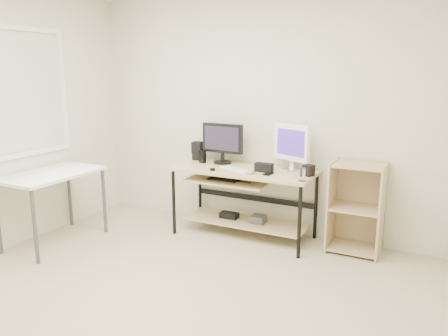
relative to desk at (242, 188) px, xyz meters
name	(u,v)px	position (x,y,z in m)	size (l,w,h in m)	color
room	(135,134)	(-0.11, -1.62, 0.78)	(4.01, 4.01, 2.62)	#B7AC8D
desk	(242,188)	(0.00, 0.00, 0.00)	(1.50, 0.65, 0.75)	tan
side_table	(52,180)	(-1.65, -1.06, 0.13)	(0.60, 1.00, 0.75)	white
shelf_unit	(357,207)	(1.18, 0.16, -0.09)	(0.50, 0.40, 0.90)	tan
black_monitor	(222,141)	(-0.31, 0.14, 0.47)	(0.49, 0.20, 0.45)	black
white_imac	(291,144)	(0.48, 0.17, 0.49)	(0.43, 0.21, 0.48)	silver
keyboard	(236,169)	(-0.03, -0.09, 0.22)	(0.38, 0.11, 0.01)	white
mouse	(251,172)	(0.18, -0.18, 0.23)	(0.06, 0.10, 0.03)	#A9A9AE
center_speaker	(264,167)	(0.26, -0.04, 0.26)	(0.18, 0.08, 0.09)	black
speaker_left	(197,150)	(-0.66, 0.19, 0.32)	(0.12, 0.12, 0.21)	black
speaker_right	(309,170)	(0.72, 0.00, 0.27)	(0.09, 0.09, 0.11)	black
audio_controller	(202,156)	(-0.52, 0.06, 0.29)	(0.07, 0.05, 0.15)	black
volume_puck	(213,170)	(-0.23, -0.23, 0.22)	(0.06, 0.06, 0.02)	black
smartphone	(268,174)	(0.34, -0.12, 0.22)	(0.07, 0.13, 0.01)	black
coaster	(302,181)	(0.73, -0.24, 0.21)	(0.08, 0.08, 0.01)	olive
drinking_glass	(302,175)	(0.73, -0.24, 0.28)	(0.06, 0.06, 0.12)	white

